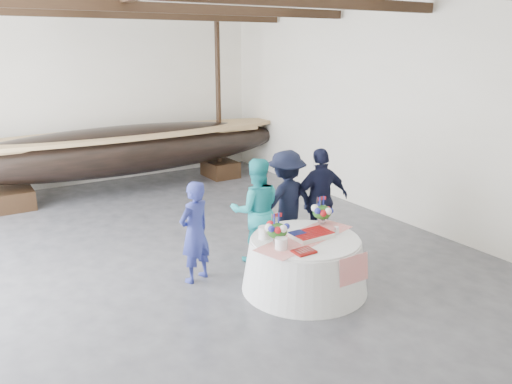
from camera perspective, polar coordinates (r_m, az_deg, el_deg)
floor at (r=8.83m, az=-9.85°, el=-7.92°), size 10.00×12.00×0.01m
wall_back at (r=13.88m, az=-20.03°, el=9.91°), size 10.00×0.02×4.50m
wall_right at (r=11.01m, az=14.59°, el=8.87°), size 0.02×12.00×4.50m
pavilion_structure at (r=8.82m, az=-13.32°, el=18.62°), size 9.80×11.76×4.50m
longboat_display at (r=13.03m, az=-14.63°, el=4.70°), size 8.91×1.78×1.67m
banquet_table at (r=7.72m, az=5.59°, el=-8.11°), size 1.92×1.92×0.82m
tabletop_items at (r=7.59m, az=5.06°, el=-3.94°), size 1.86×1.05×0.40m
guest_woman_blue at (r=7.84m, az=-7.01°, el=-4.55°), size 0.69×0.57×1.63m
guest_woman_teal at (r=8.47m, az=0.01°, el=-2.13°), size 1.08×0.97×1.81m
guest_man_left at (r=8.91m, az=3.46°, el=-1.09°), size 1.23×0.74×1.85m
guest_man_right at (r=9.06m, az=7.39°, el=-0.82°), size 1.16×0.63×1.87m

